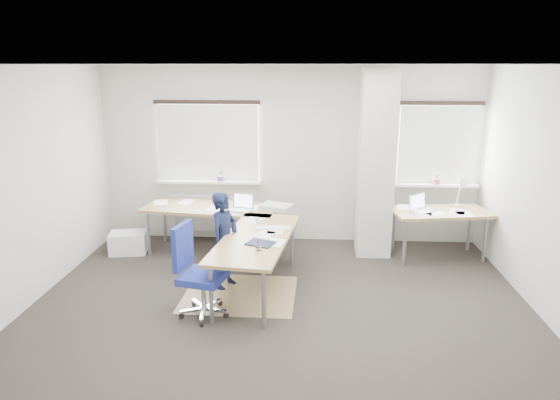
# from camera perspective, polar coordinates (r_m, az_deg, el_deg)

# --- Properties ---
(ground) EXTENTS (6.00, 6.00, 0.00)m
(ground) POSITION_cam_1_polar(r_m,az_deg,el_deg) (6.05, -0.03, -12.36)
(ground) COLOR #2A2622
(ground) RESTS_ON ground
(room_shell) EXTENTS (6.04, 5.04, 2.82)m
(room_shell) POSITION_cam_1_polar(r_m,az_deg,el_deg) (5.90, 2.03, 4.93)
(room_shell) COLOR beige
(room_shell) RESTS_ON ground
(floor_mat) EXTENTS (1.42, 1.21, 0.01)m
(floor_mat) POSITION_cam_1_polar(r_m,az_deg,el_deg) (6.42, -4.61, -10.67)
(floor_mat) COLOR #9C8055
(floor_mat) RESTS_ON ground
(white_crate) EXTENTS (0.60, 0.47, 0.32)m
(white_crate) POSITION_cam_1_polar(r_m,az_deg,el_deg) (8.03, -16.95, -4.68)
(white_crate) COLOR white
(white_crate) RESTS_ON ground
(desk_main) EXTENTS (2.41, 2.89, 0.96)m
(desk_main) POSITION_cam_1_polar(r_m,az_deg,el_deg) (6.91, -5.11, -2.61)
(desk_main) COLOR olive
(desk_main) RESTS_ON ground
(desk_side) EXTENTS (1.49, 0.92, 1.22)m
(desk_side) POSITION_cam_1_polar(r_m,az_deg,el_deg) (7.70, 17.85, -1.49)
(desk_side) COLOR olive
(desk_side) RESTS_ON ground
(task_chair) EXTENTS (0.60, 0.59, 1.08)m
(task_chair) POSITION_cam_1_polar(r_m,az_deg,el_deg) (5.87, -9.09, -10.19)
(task_chair) COLOR navy
(task_chair) RESTS_ON ground
(person) EXTENTS (0.47, 0.55, 1.26)m
(person) POSITION_cam_1_polar(r_m,az_deg,el_deg) (6.43, -6.36, -4.61)
(person) COLOR black
(person) RESTS_ON ground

